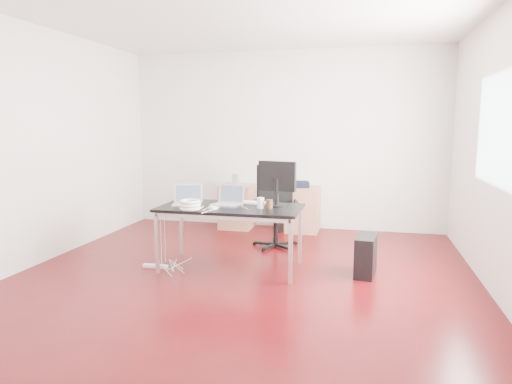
% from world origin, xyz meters
% --- Properties ---
extents(room_shell, '(5.00, 5.00, 5.00)m').
position_xyz_m(room_shell, '(0.04, 0.00, 1.40)').
color(room_shell, '#3D070A').
rests_on(room_shell, ground).
extents(desk, '(1.60, 0.80, 0.73)m').
position_xyz_m(desk, '(-0.21, 0.18, 0.68)').
color(desk, black).
rests_on(desk, ground).
extents(office_chair, '(0.58, 0.60, 1.08)m').
position_xyz_m(office_chair, '(0.09, 1.30, 0.61)').
color(office_chair, black).
rests_on(office_chair, ground).
extents(filing_cabinet_left, '(0.50, 0.50, 0.70)m').
position_xyz_m(filing_cabinet_left, '(-0.72, 2.23, 0.35)').
color(filing_cabinet_left, '#AB7155').
rests_on(filing_cabinet_left, ground).
extents(filing_cabinet_right, '(0.50, 0.50, 0.70)m').
position_xyz_m(filing_cabinet_right, '(0.35, 2.23, 0.35)').
color(filing_cabinet_right, '#AB7155').
rests_on(filing_cabinet_right, ground).
extents(pc_tower, '(0.25, 0.47, 0.44)m').
position_xyz_m(pc_tower, '(1.30, 0.31, 0.22)').
color(pc_tower, black).
rests_on(pc_tower, ground).
extents(wastebasket, '(0.28, 0.28, 0.28)m').
position_xyz_m(wastebasket, '(0.06, 2.25, 0.14)').
color(wastebasket, black).
rests_on(wastebasket, ground).
extents(power_strip, '(0.30, 0.07, 0.04)m').
position_xyz_m(power_strip, '(-1.08, 0.01, 0.02)').
color(power_strip, white).
rests_on(power_strip, ground).
extents(laptop_left, '(0.39, 0.33, 0.23)m').
position_xyz_m(laptop_left, '(-0.73, 0.17, 0.79)').
color(laptop_left, silver).
rests_on(laptop_left, desk).
extents(laptop_right, '(0.37, 0.32, 0.23)m').
position_xyz_m(laptop_right, '(-0.26, 0.26, 0.79)').
color(laptop_right, silver).
rests_on(laptop_right, desk).
extents(monitor, '(0.45, 0.26, 0.51)m').
position_xyz_m(monitor, '(0.29, 0.36, 1.01)').
color(monitor, black).
rests_on(monitor, desk).
extents(keyboard, '(0.45, 0.17, 0.02)m').
position_xyz_m(keyboard, '(-0.01, 0.43, 0.74)').
color(keyboard, white).
rests_on(keyboard, desk).
extents(cup_white, '(0.11, 0.11, 0.12)m').
position_xyz_m(cup_white, '(0.15, 0.15, 0.79)').
color(cup_white, white).
rests_on(cup_white, desk).
extents(cup_brown, '(0.09, 0.09, 0.10)m').
position_xyz_m(cup_brown, '(0.24, 0.15, 0.78)').
color(cup_brown, '#4F2F1B').
rests_on(cup_brown, desk).
extents(cable_coil, '(0.24, 0.24, 0.11)m').
position_xyz_m(cable_coil, '(-0.58, -0.11, 0.78)').
color(cable_coil, white).
rests_on(cable_coil, desk).
extents(power_adapter, '(0.09, 0.09, 0.03)m').
position_xyz_m(power_adapter, '(-0.35, -0.02, 0.74)').
color(power_adapter, white).
rests_on(power_adapter, desk).
extents(speaker, '(0.10, 0.09, 0.18)m').
position_xyz_m(speaker, '(-0.72, 2.17, 0.79)').
color(speaker, '#9E9E9E').
rests_on(speaker, filing_cabinet_left).
extents(navy_garment, '(0.34, 0.30, 0.09)m').
position_xyz_m(navy_garment, '(0.29, 2.16, 0.74)').
color(navy_garment, black).
rests_on(navy_garment, filing_cabinet_right).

